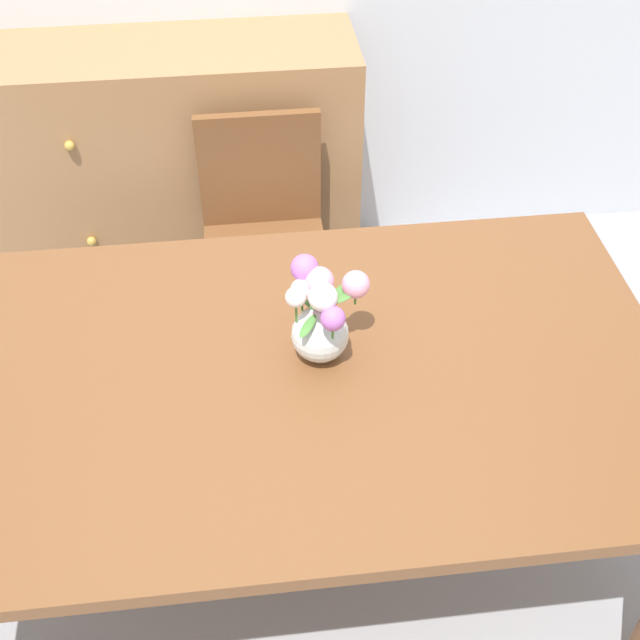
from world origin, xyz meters
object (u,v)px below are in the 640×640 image
(chair_far, at_px, (264,228))
(flower_vase, at_px, (321,316))
(dresser, at_px, (171,173))
(dining_table, at_px, (297,390))

(chair_far, xyz_separation_m, flower_vase, (0.10, -0.86, 0.35))
(chair_far, distance_m, flower_vase, 0.93)
(dresser, bearing_deg, flower_vase, -71.52)
(chair_far, xyz_separation_m, dresser, (-0.33, 0.41, -0.02))
(dining_table, height_order, dresser, dresser)
(dining_table, height_order, flower_vase, flower_vase)
(chair_far, relative_size, flower_vase, 3.41)
(dining_table, bearing_deg, chair_far, 91.76)
(dining_table, xyz_separation_m, chair_far, (-0.03, 0.92, -0.15))
(dining_table, relative_size, dresser, 1.35)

